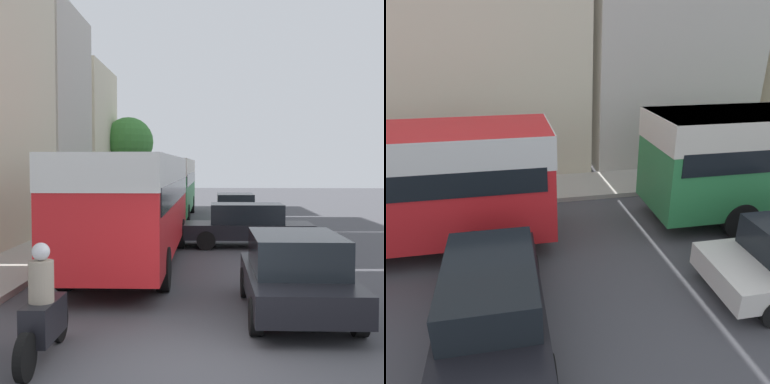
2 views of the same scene
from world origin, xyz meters
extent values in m
cube|color=beige|center=(-8.95, 10.76, 5.45)|extent=(5.51, 7.94, 10.90)
cube|color=beige|center=(-9.11, 18.25, 5.15)|extent=(5.82, 6.42, 10.30)
cylinder|color=black|center=(-3.03, 10.74, 0.50)|extent=(0.28, 1.00, 1.00)
cylinder|color=black|center=(-0.79, 10.74, 0.50)|extent=(0.28, 1.00, 1.00)
cylinder|color=black|center=(-3.12, 17.58, 0.50)|extent=(0.28, 1.00, 1.00)
cylinder|color=black|center=(-0.89, 17.58, 0.50)|extent=(0.28, 1.00, 1.00)
cylinder|color=black|center=(0.52, 16.32, 0.32)|extent=(0.22, 0.64, 0.64)
cube|color=black|center=(1.50, 11.18, 0.57)|extent=(4.51, 1.78, 0.51)
cube|color=black|center=(1.50, 11.18, 1.16)|extent=(2.48, 1.56, 0.68)
cylinder|color=black|center=(0.10, 10.37, 0.32)|extent=(0.64, 0.22, 0.64)
cylinder|color=black|center=(0.10, 12.00, 0.32)|extent=(0.64, 0.22, 0.64)
cylinder|color=black|center=(2.90, 12.00, 0.32)|extent=(0.64, 0.22, 0.64)
cylinder|color=#232838|center=(-4.38, 19.22, 0.54)|extent=(0.34, 0.34, 0.78)
cylinder|color=black|center=(-4.38, 19.22, 1.25)|extent=(0.42, 0.42, 0.65)
sphere|color=tan|center=(-4.38, 19.22, 1.68)|extent=(0.21, 0.21, 0.21)
camera|label=1|loc=(0.28, -7.37, 2.82)|focal=50.00mm
camera|label=2|loc=(6.99, 11.66, 5.10)|focal=35.00mm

